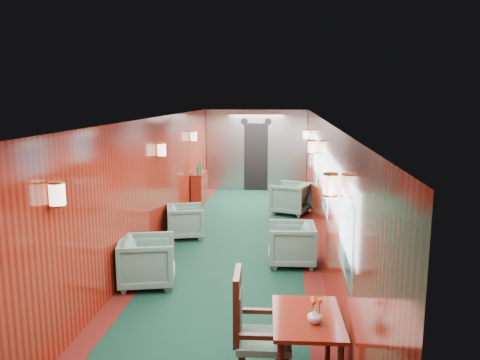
{
  "coord_description": "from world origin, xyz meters",
  "views": [
    {
      "loc": [
        0.9,
        -7.92,
        2.77
      ],
      "look_at": [
        0.0,
        1.1,
        1.15
      ],
      "focal_mm": 35.0,
      "sensor_mm": 36.0,
      "label": 1
    }
  ],
  "objects_px": {
    "dining_table": "(307,327)",
    "armchair_left_far": "(186,221)",
    "credenza": "(199,188)",
    "armchair_left_near": "(148,261)",
    "armchair_right_near": "(291,244)",
    "armchair_right_far": "(290,198)",
    "side_chair": "(252,327)"
  },
  "relations": [
    {
      "from": "armchair_left_far",
      "to": "armchair_right_far",
      "type": "bearing_deg",
      "value": -59.79
    },
    {
      "from": "armchair_left_far",
      "to": "armchair_right_near",
      "type": "relative_size",
      "value": 0.92
    },
    {
      "from": "dining_table",
      "to": "side_chair",
      "type": "xyz_separation_m",
      "value": [
        -0.52,
        -0.13,
        0.05
      ]
    },
    {
      "from": "armchair_left_near",
      "to": "armchair_right_near",
      "type": "height_order",
      "value": "armchair_left_near"
    },
    {
      "from": "side_chair",
      "to": "armchair_right_far",
      "type": "relative_size",
      "value": 1.43
    },
    {
      "from": "credenza",
      "to": "armchair_right_near",
      "type": "bearing_deg",
      "value": -61.12
    },
    {
      "from": "credenza",
      "to": "armchair_left_far",
      "type": "bearing_deg",
      "value": -84.75
    },
    {
      "from": "armchair_right_far",
      "to": "armchair_left_far",
      "type": "bearing_deg",
      "value": -23.69
    },
    {
      "from": "dining_table",
      "to": "armchair_left_near",
      "type": "xyz_separation_m",
      "value": [
        -2.24,
        2.21,
        -0.22
      ]
    },
    {
      "from": "credenza",
      "to": "armchair_right_near",
      "type": "xyz_separation_m",
      "value": [
        2.35,
        -4.26,
        -0.08
      ]
    },
    {
      "from": "credenza",
      "to": "armchair_left_near",
      "type": "height_order",
      "value": "credenza"
    },
    {
      "from": "dining_table",
      "to": "armchair_right_far",
      "type": "relative_size",
      "value": 1.17
    },
    {
      "from": "credenza",
      "to": "armchair_left_near",
      "type": "bearing_deg",
      "value": -87.6
    },
    {
      "from": "side_chair",
      "to": "armchair_left_near",
      "type": "xyz_separation_m",
      "value": [
        -1.73,
        2.35,
        -0.27
      ]
    },
    {
      "from": "credenza",
      "to": "armchair_right_near",
      "type": "height_order",
      "value": "credenza"
    },
    {
      "from": "armchair_right_near",
      "to": "armchair_right_far",
      "type": "distance_m",
      "value": 3.47
    },
    {
      "from": "armchair_left_far",
      "to": "armchair_right_far",
      "type": "xyz_separation_m",
      "value": [
        2.08,
        2.14,
        0.05
      ]
    },
    {
      "from": "armchair_right_far",
      "to": "armchair_left_near",
      "type": "bearing_deg",
      "value": -4.48
    },
    {
      "from": "dining_table",
      "to": "side_chair",
      "type": "relative_size",
      "value": 0.82
    },
    {
      "from": "armchair_left_far",
      "to": "armchair_left_near",
      "type": "bearing_deg",
      "value": 163.38
    },
    {
      "from": "side_chair",
      "to": "credenza",
      "type": "height_order",
      "value": "side_chair"
    },
    {
      "from": "armchair_left_near",
      "to": "armchair_right_near",
      "type": "distance_m",
      "value": 2.39
    },
    {
      "from": "armchair_left_far",
      "to": "armchair_right_near",
      "type": "xyz_separation_m",
      "value": [
        2.08,
        -1.33,
        0.03
      ]
    },
    {
      "from": "armchair_right_far",
      "to": "armchair_right_near",
      "type": "bearing_deg",
      "value": 20.51
    },
    {
      "from": "side_chair",
      "to": "armchair_right_near",
      "type": "height_order",
      "value": "side_chair"
    },
    {
      "from": "dining_table",
      "to": "armchair_left_far",
      "type": "xyz_separation_m",
      "value": [
        -2.2,
        4.63,
        -0.27
      ]
    },
    {
      "from": "armchair_left_near",
      "to": "armchair_right_far",
      "type": "bearing_deg",
      "value": -37.74
    },
    {
      "from": "side_chair",
      "to": "armchair_right_near",
      "type": "bearing_deg",
      "value": 80.85
    },
    {
      "from": "dining_table",
      "to": "armchair_right_near",
      "type": "distance_m",
      "value": 3.32
    },
    {
      "from": "dining_table",
      "to": "side_chair",
      "type": "height_order",
      "value": "side_chair"
    },
    {
      "from": "dining_table",
      "to": "side_chair",
      "type": "distance_m",
      "value": 0.54
    },
    {
      "from": "armchair_left_near",
      "to": "armchair_left_far",
      "type": "relative_size",
      "value": 1.13
    }
  ]
}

